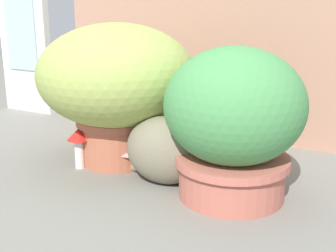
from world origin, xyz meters
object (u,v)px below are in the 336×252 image
object	(u,v)px
cat	(170,147)
leafy_planter	(234,121)
mushroom_ornament_red	(79,140)
grass_planter	(117,82)
mushroom_ornament_pink	(130,151)

from	to	relation	value
cat	leafy_planter	bearing A→B (deg)	0.64
cat	mushroom_ornament_red	xyz separation A→B (m)	(-0.34, -0.03, -0.02)
grass_planter	mushroom_ornament_pink	distance (m)	0.25
mushroom_ornament_pink	mushroom_ornament_red	bearing A→B (deg)	-161.33
mushroom_ornament_pink	leafy_planter	bearing A→B (deg)	-4.23
cat	mushroom_ornament_red	world-z (taller)	cat
mushroom_ornament_red	mushroom_ornament_pink	xyz separation A→B (m)	(0.17, 0.06, -0.03)
leafy_planter	mushroom_ornament_pink	size ratio (longest dim) A/B	4.54
grass_planter	cat	distance (m)	0.33
grass_planter	leafy_planter	world-z (taller)	grass_planter
leafy_planter	mushroom_ornament_pink	bearing A→B (deg)	175.77
leafy_planter	mushroom_ornament_pink	distance (m)	0.41
cat	mushroom_ornament_pink	size ratio (longest dim) A/B	3.87
grass_planter	cat	xyz separation A→B (m)	(0.26, -0.10, -0.17)
grass_planter	mushroom_ornament_pink	bearing A→B (deg)	-37.40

